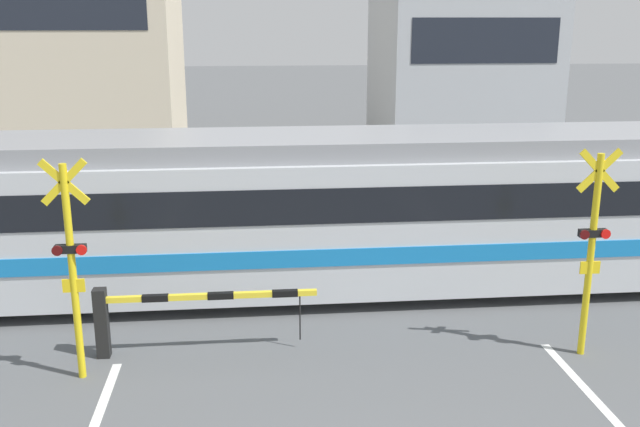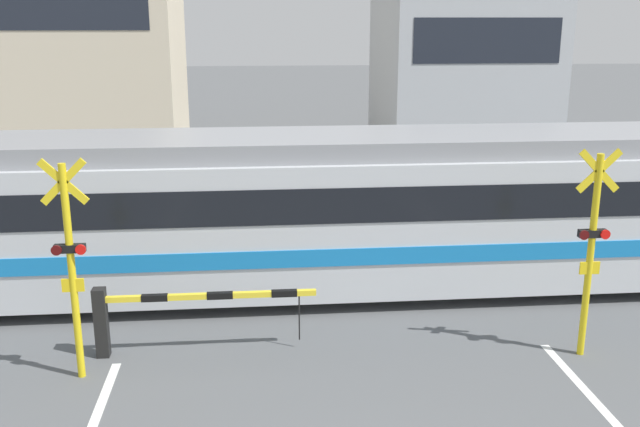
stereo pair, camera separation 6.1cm
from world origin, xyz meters
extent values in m
cube|color=gray|center=(0.00, 7.53, 0.04)|extent=(50.00, 0.10, 0.08)
cube|color=gray|center=(0.00, 8.96, 0.04)|extent=(50.00, 0.10, 0.08)
cube|color=silver|center=(-0.16, 8.24, 1.50)|extent=(18.38, 2.61, 2.53)
cube|color=gray|center=(-0.16, 8.24, 2.94)|extent=(18.19, 2.30, 0.36)
cube|color=#197AC6|center=(-0.16, 8.24, 1.12)|extent=(18.39, 2.67, 0.32)
cube|color=black|center=(-0.16, 8.24, 2.07)|extent=(17.64, 2.65, 0.64)
cylinder|color=black|center=(-5.86, 7.53, 0.38)|extent=(0.76, 0.12, 0.76)
cylinder|color=black|center=(-5.86, 8.96, 0.38)|extent=(0.76, 0.12, 0.76)
cylinder|color=black|center=(5.54, 7.53, 0.38)|extent=(0.76, 0.12, 0.76)
cylinder|color=black|center=(5.54, 8.96, 0.38)|extent=(0.76, 0.12, 0.76)
cube|color=black|center=(-3.72, 5.68, 0.58)|extent=(0.20, 0.20, 1.15)
cube|color=yellow|center=(-2.01, 5.68, 0.97)|extent=(3.42, 0.09, 0.09)
cube|color=black|center=(-2.87, 5.68, 0.97)|extent=(0.41, 0.10, 0.10)
cube|color=black|center=(-1.84, 5.68, 0.97)|extent=(0.41, 0.10, 0.10)
cube|color=black|center=(-0.82, 5.68, 0.97)|extent=(0.41, 0.10, 0.10)
cylinder|color=black|center=(-0.58, 5.68, 0.53)|extent=(0.02, 0.02, 0.77)
cube|color=black|center=(3.72, 11.49, 0.58)|extent=(0.20, 0.20, 1.15)
cube|color=yellow|center=(2.01, 11.49, 0.97)|extent=(3.42, 0.09, 0.09)
cube|color=black|center=(2.87, 11.49, 0.97)|extent=(0.41, 0.10, 0.10)
cube|color=black|center=(1.84, 11.49, 0.97)|extent=(0.41, 0.10, 0.10)
cube|color=black|center=(0.82, 11.49, 0.97)|extent=(0.41, 0.10, 0.10)
cylinder|color=black|center=(0.58, 11.49, 0.53)|extent=(0.02, 0.02, 0.77)
cylinder|color=yellow|center=(-3.92, 5.02, 1.64)|extent=(0.11, 0.11, 3.28)
cube|color=yellow|center=(-3.92, 5.02, 3.02)|extent=(0.68, 0.04, 0.68)
cube|color=yellow|center=(-3.92, 5.02, 3.02)|extent=(0.68, 0.04, 0.68)
cube|color=black|center=(-3.92, 5.02, 2.03)|extent=(0.44, 0.12, 0.12)
cylinder|color=#4C0C0C|center=(-4.09, 4.95, 2.03)|extent=(0.15, 0.03, 0.15)
cylinder|color=red|center=(-3.75, 4.95, 2.03)|extent=(0.15, 0.03, 0.15)
cube|color=yellow|center=(-3.92, 5.00, 1.48)|extent=(0.32, 0.03, 0.20)
cylinder|color=yellow|center=(3.92, 5.02, 1.64)|extent=(0.11, 0.11, 3.28)
cube|color=yellow|center=(3.92, 5.02, 3.02)|extent=(0.68, 0.04, 0.68)
cube|color=yellow|center=(3.92, 5.02, 3.02)|extent=(0.68, 0.04, 0.68)
cube|color=black|center=(3.92, 5.02, 2.03)|extent=(0.44, 0.12, 0.12)
cylinder|color=#4C0C0C|center=(3.75, 4.95, 2.03)|extent=(0.15, 0.03, 0.15)
cylinder|color=red|center=(4.09, 4.95, 2.03)|extent=(0.15, 0.03, 0.15)
cube|color=yellow|center=(3.92, 5.00, 1.48)|extent=(0.32, 0.03, 0.20)
cylinder|color=#33384C|center=(0.09, 14.05, 0.41)|extent=(0.13, 0.13, 0.82)
cylinder|color=#33384C|center=(0.23, 14.05, 0.41)|extent=(0.13, 0.13, 0.82)
cube|color=#B7B7BC|center=(0.16, 14.05, 1.15)|extent=(0.38, 0.22, 0.65)
sphere|color=#997056|center=(0.16, 14.05, 1.59)|extent=(0.22, 0.22, 0.22)
cube|color=beige|center=(-8.06, 24.13, 5.40)|extent=(7.98, 6.46, 10.80)
cube|color=#B2B7BC|center=(7.35, 24.13, 4.07)|extent=(6.56, 6.46, 8.14)
cube|color=#1E232D|center=(7.35, 20.90, 4.48)|extent=(5.51, 0.03, 1.63)
camera|label=1|loc=(-1.32, -5.03, 5.22)|focal=40.00mm
camera|label=2|loc=(-1.26, -5.04, 5.22)|focal=40.00mm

